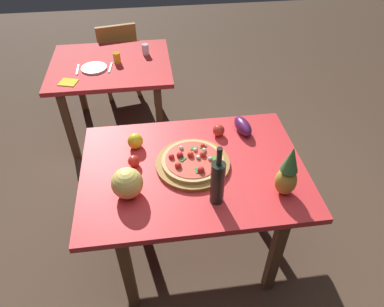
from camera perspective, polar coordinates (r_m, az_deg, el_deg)
The scene contains 19 objects.
ground_plane at distance 2.67m, azimuth 0.15°, elevation -13.69°, with size 10.00×10.00×0.00m, color #4C3828.
display_table at distance 2.17m, azimuth 0.19°, elevation -3.78°, with size 1.35×0.97×0.73m.
background_table at distance 3.35m, azimuth -13.00°, elevation 12.75°, with size 1.07×0.89×0.73m.
dining_chair at distance 4.01m, azimuth -11.96°, elevation 15.43°, with size 0.47×0.47×0.85m.
pizza_board at distance 2.12m, azimuth 0.18°, elevation -1.65°, with size 0.45×0.45×0.03m, color olive.
pizza at distance 2.10m, azimuth 0.14°, elevation -1.09°, with size 0.38×0.38×0.06m.
wine_bottle at distance 1.83m, azimuth 4.20°, elevation -4.64°, with size 0.08×0.08×0.38m.
pineapple_left at distance 1.94m, azimuth 15.38°, elevation -3.16°, with size 0.12×0.12×0.33m.
melon at distance 1.93m, azimuth -10.55°, elevation -4.79°, with size 0.17×0.17×0.17m, color #E4CB60.
bell_pepper at distance 2.25m, azimuth -9.27°, elevation 2.01°, with size 0.10×0.10×0.11m, color gold.
eggplant at distance 2.38m, azimuth 8.31°, elevation 4.46°, with size 0.20×0.09×0.09m, color #52184A.
tomato_beside_pepper at distance 2.33m, azimuth 4.38°, elevation 3.79°, with size 0.08×0.08×0.08m, color red.
tomato_near_board at distance 2.13m, azimuth -9.49°, elevation -1.22°, with size 0.07×0.07×0.07m, color red.
drinking_glass_juice at distance 3.27m, azimuth -12.18°, elevation 15.05°, with size 0.06×0.06×0.09m, color gold.
drinking_glass_water at distance 3.39m, azimuth -7.64°, elevation 16.55°, with size 0.06×0.06×0.09m, color silver.
dinner_plate at distance 3.23m, azimuth -15.72°, elevation 13.31°, with size 0.22×0.22×0.02m, color white.
fork_utensil at distance 3.26m, azimuth -18.19°, elevation 12.92°, with size 0.02×0.18×0.01m, color silver.
knife_utensil at distance 3.22m, azimuth -13.19°, elevation 13.54°, with size 0.02×0.18×0.01m, color silver.
napkin_folded at distance 3.09m, azimuth -19.57°, elevation 10.91°, with size 0.14×0.12×0.01m, color yellow.
Camera 1 is at (-0.21, -1.51, 2.20)m, focal length 32.62 mm.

